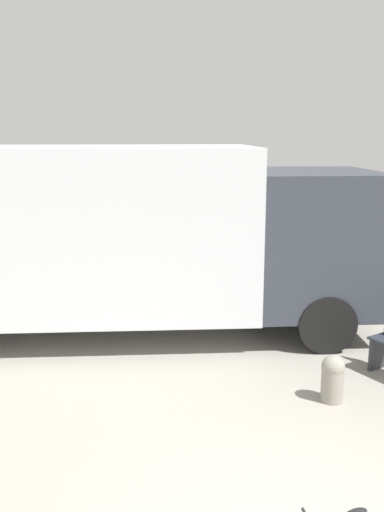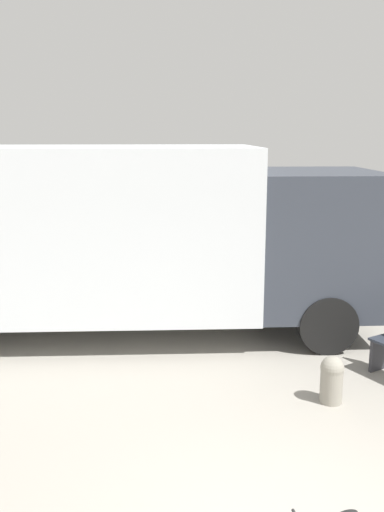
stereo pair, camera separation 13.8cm
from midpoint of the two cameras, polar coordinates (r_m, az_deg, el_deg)
The scene contains 2 objects.
delivery_truck at distance 9.88m, azimuth -9.87°, elevation 2.32°, with size 9.61×3.91×3.25m.
bollard_near_bench at distance 7.83m, azimuth 13.38°, elevation -11.68°, with size 0.31×0.31×0.63m.
Camera 1 is at (-1.77, -3.70, 3.48)m, focal length 40.00 mm.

